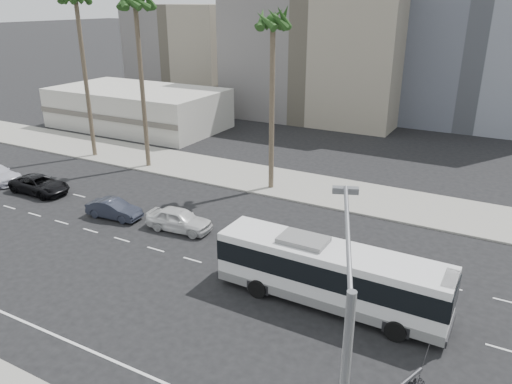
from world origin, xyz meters
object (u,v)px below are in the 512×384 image
Objects in this scene: city_bus at (330,273)px; car_b at (114,209)px; car_c at (40,185)px; palm_near at (273,25)px; car_a at (179,219)px; palm_far at (76,0)px; palm_mid at (135,6)px.

city_bus reaches higher than car_b.
car_b is 9.39m from car_c.
car_a is at bearing -100.68° from palm_near.
car_c is 0.32× the size of palm_far.
car_a is 5.70m from car_b.
car_c is at bearing -108.99° from palm_mid.
palm_mid reaches higher than car_b.
car_c is (-15.02, 0.21, -0.07)m from car_a.
palm_mid is (3.47, 10.10, 14.35)m from car_c.
city_bus is 37.25m from palm_far.
palm_near reaches higher than car_b.
palm_far is at bearing 157.07° from city_bus.
palm_mid is at bearing 151.05° from city_bus.
palm_far is at bearing 179.69° from palm_mid.
palm_near is (-10.76, 14.25, 11.85)m from city_bus.
car_a reaches higher than car_c.
car_a is 0.32× the size of palm_near.
car_a is 0.89× the size of car_c.
palm_near is at bearing -58.94° from car_c.
palm_near is at bearing -39.38° from car_b.
car_c is 0.36× the size of palm_near.
city_bus is 0.75× the size of palm_mid.
palm_far is (-18.94, 10.34, 14.80)m from car_a.
city_bus is 13.31m from car_a.
car_a is 15.02m from car_c.
city_bus is at bearing -23.68° from palm_far.
car_b is (-18.44, 2.93, -1.18)m from city_bus.
car_a is 21.06m from palm_mid.
car_a is at bearing -28.63° from palm_far.
car_b is at bearing -95.69° from car_c.
car_a is 16.88m from palm_near.
palm_mid is at bearing -178.39° from palm_near.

